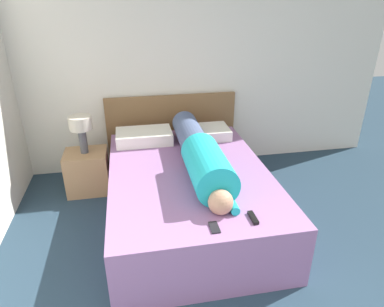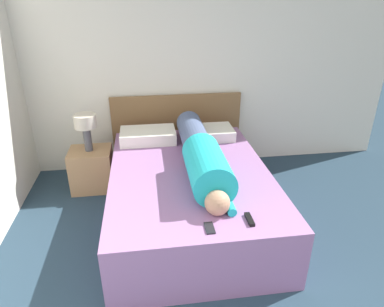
% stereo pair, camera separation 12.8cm
% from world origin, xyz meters
% --- Properties ---
extents(wall_back, '(5.07, 0.06, 2.60)m').
position_xyz_m(wall_back, '(0.00, 3.97, 1.30)').
color(wall_back, silver).
rests_on(wall_back, ground_plane).
extents(bed, '(1.48, 2.09, 0.54)m').
position_xyz_m(bed, '(-0.19, 2.70, 0.27)').
color(bed, '#936699').
rests_on(bed, ground_plane).
extents(headboard, '(1.60, 0.04, 0.93)m').
position_xyz_m(headboard, '(-0.19, 3.90, 0.47)').
color(headboard, brown).
rests_on(headboard, ground_plane).
extents(nightstand, '(0.46, 0.38, 0.47)m').
position_xyz_m(nightstand, '(-1.21, 3.44, 0.24)').
color(nightstand, '#A37A51').
rests_on(nightstand, ground_plane).
extents(table_lamp, '(0.24, 0.24, 0.41)m').
position_xyz_m(table_lamp, '(-1.21, 3.44, 0.78)').
color(table_lamp, '#4C4C51').
rests_on(table_lamp, nightstand).
extents(person_lying, '(0.35, 1.73, 0.35)m').
position_xyz_m(person_lying, '(-0.08, 2.71, 0.69)').
color(person_lying, tan).
rests_on(person_lying, bed).
extents(pillow_near_headboard, '(0.61, 0.38, 0.13)m').
position_xyz_m(pillow_near_headboard, '(-0.56, 3.47, 0.60)').
color(pillow_near_headboard, silver).
rests_on(pillow_near_headboard, bed).
extents(pillow_second, '(0.58, 0.38, 0.12)m').
position_xyz_m(pillow_second, '(0.12, 3.47, 0.59)').
color(pillow_second, silver).
rests_on(pillow_second, bed).
extents(tv_remote, '(0.04, 0.15, 0.02)m').
position_xyz_m(tv_remote, '(0.14, 1.87, 0.55)').
color(tv_remote, black).
rests_on(tv_remote, bed).
extents(cell_phone, '(0.06, 0.13, 0.01)m').
position_xyz_m(cell_phone, '(-0.17, 1.82, 0.54)').
color(cell_phone, black).
rests_on(cell_phone, bed).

